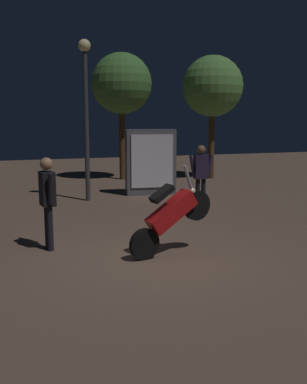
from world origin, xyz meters
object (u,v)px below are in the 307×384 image
Objects in this scene: kiosk_billboard at (151,162)px; person_bystander_far at (48,195)px; motorcycle_red_foreground at (171,215)px; streetlamp_near at (86,99)px; person_rider_beside at (201,171)px.

person_bystander_far is at bearing 61.02° from kiosk_billboard.
streetlamp_near reaches higher than motorcycle_red_foreground.
person_rider_beside is at bearing -157.95° from person_bystander_far.
person_bystander_far reaches higher than motorcycle_red_foreground.
streetlamp_near is (-2.65, 2.28, 1.95)m from person_rider_beside.
motorcycle_red_foreground is 0.35× the size of streetlamp_near.
person_rider_beside is at bearing -40.66° from streetlamp_near.
person_rider_beside is 4.94m from person_bystander_far.
person_bystander_far is 6.46m from kiosk_billboard.
person_rider_beside is 2.81m from kiosk_billboard.
motorcycle_red_foreground is 6.53m from kiosk_billboard.
person_bystander_far is 5.40m from streetlamp_near.
motorcycle_red_foreground is 6.25m from streetlamp_near.
person_rider_beside reaches higher than motorcycle_red_foreground.
streetlamp_near reaches higher than person_rider_beside.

